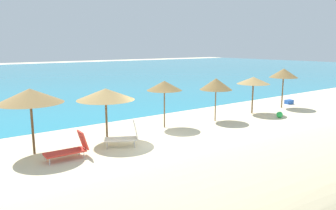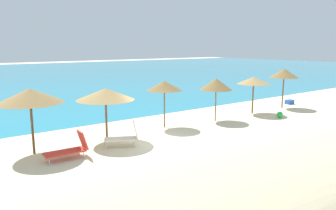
# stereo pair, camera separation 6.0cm
# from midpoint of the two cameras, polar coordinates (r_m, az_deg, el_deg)

# --- Properties ---
(ground_plane) EXTENTS (160.00, 160.00, 0.00)m
(ground_plane) POSITION_cam_midpoint_polar(r_m,az_deg,el_deg) (15.00, -0.87, -6.74)
(ground_plane) COLOR beige
(sea_water) EXTENTS (160.00, 67.77, 0.01)m
(sea_water) POSITION_cam_midpoint_polar(r_m,az_deg,el_deg) (51.65, -27.07, 4.39)
(sea_water) COLOR teal
(sea_water) RESTS_ON ground_plane
(beach_umbrella_2) EXTENTS (2.63, 2.63, 2.74)m
(beach_umbrella_2) POSITION_cam_midpoint_polar(r_m,az_deg,el_deg) (14.16, -23.03, 1.49)
(beach_umbrella_2) COLOR brown
(beach_umbrella_2) RESTS_ON ground_plane
(beach_umbrella_3) EXTENTS (2.65, 2.65, 2.51)m
(beach_umbrella_3) POSITION_cam_midpoint_polar(r_m,az_deg,el_deg) (15.05, -10.84, 1.87)
(beach_umbrella_3) COLOR brown
(beach_umbrella_3) RESTS_ON ground_plane
(beach_umbrella_4) EXTENTS (1.91, 1.91, 2.57)m
(beach_umbrella_4) POSITION_cam_midpoint_polar(r_m,az_deg,el_deg) (17.39, -0.54, 3.41)
(beach_umbrella_4) COLOR brown
(beach_umbrella_4) RESTS_ON ground_plane
(beach_umbrella_5) EXTENTS (1.91, 1.91, 2.55)m
(beach_umbrella_5) POSITION_cam_midpoint_polar(r_m,az_deg,el_deg) (19.19, 8.56, 3.66)
(beach_umbrella_5) COLOR brown
(beach_umbrella_5) RESTS_ON ground_plane
(beach_umbrella_6) EXTENTS (2.13, 2.13, 2.42)m
(beach_umbrella_6) POSITION_cam_midpoint_polar(r_m,az_deg,el_deg) (21.84, 14.92, 4.17)
(beach_umbrella_6) COLOR brown
(beach_umbrella_6) RESTS_ON ground_plane
(beach_umbrella_7) EXTENTS (1.99, 1.99, 2.83)m
(beach_umbrella_7) POSITION_cam_midpoint_polar(r_m,az_deg,el_deg) (24.49, 19.83, 5.29)
(beach_umbrella_7) COLOR brown
(beach_umbrella_7) RESTS_ON ground_plane
(lounge_chair_0) EXTENTS (1.59, 1.21, 1.15)m
(lounge_chair_0) POSITION_cam_midpoint_polar(r_m,az_deg,el_deg) (14.53, -7.41, -5.45)
(lounge_chair_0) COLOR white
(lounge_chair_0) RESTS_ON ground_plane
(lounge_chair_1) EXTENTS (1.69, 0.69, 1.06)m
(lounge_chair_1) POSITION_cam_midpoint_polar(r_m,az_deg,el_deg) (13.50, -16.75, -7.36)
(lounge_chair_1) COLOR red
(lounge_chair_1) RESTS_ON ground_plane
(beach_ball) EXTENTS (0.39, 0.39, 0.39)m
(beach_ball) POSITION_cam_midpoint_polar(r_m,az_deg,el_deg) (21.27, 19.17, -1.63)
(beach_ball) COLOR green
(beach_ball) RESTS_ON ground_plane
(cooler_box) EXTENTS (0.64, 0.50, 0.32)m
(cooler_box) POSITION_cam_midpoint_polar(r_m,az_deg,el_deg) (26.55, 20.66, 0.51)
(cooler_box) COLOR blue
(cooler_box) RESTS_ON ground_plane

